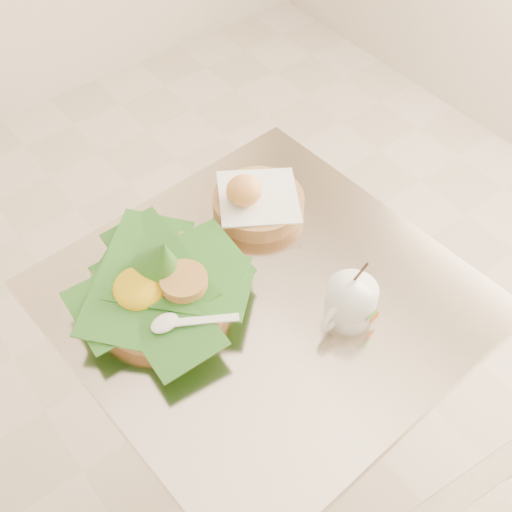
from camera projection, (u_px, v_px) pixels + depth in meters
floor at (197, 486)px, 1.72m from camera, size 3.60×3.60×0.00m
cafe_table at (263, 357)px, 1.37m from camera, size 0.74×0.74×0.75m
rice_basket at (160, 283)px, 1.16m from camera, size 0.32×0.32×0.16m
bread_basket at (256, 201)px, 1.32m from camera, size 0.22×0.22×0.10m
coffee_mug at (350, 302)px, 1.14m from camera, size 0.13×0.09×0.16m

